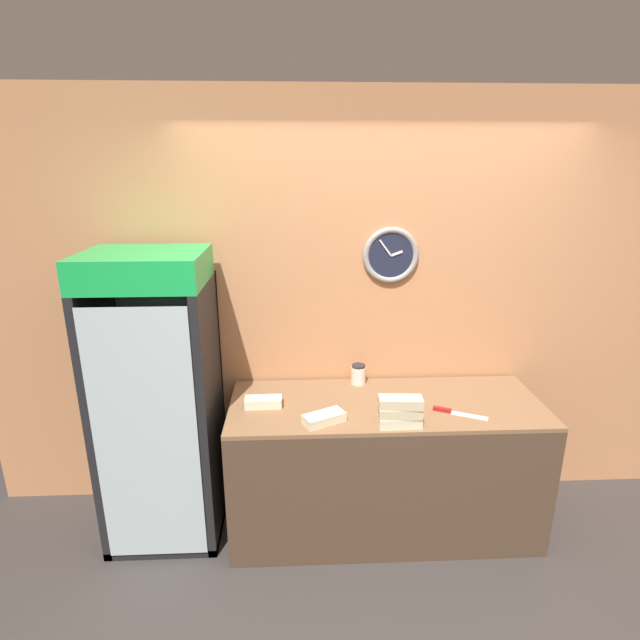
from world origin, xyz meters
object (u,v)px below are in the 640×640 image
at_px(sandwich_flat_left, 324,418).
at_px(condiment_jar, 358,374).
at_px(sandwich_stack_bottom, 400,421).
at_px(beverage_cooler, 160,385).
at_px(sandwich_stack_middle, 400,412).
at_px(chefs_knife, 452,412).
at_px(sandwich_stack_top, 401,402).
at_px(sandwich_flat_right, 263,402).

distance_m(sandwich_flat_left, condiment_jar, 0.57).
bearing_deg(sandwich_stack_bottom, beverage_cooler, 165.46).
bearing_deg(beverage_cooler, sandwich_stack_bottom, -14.54).
xyz_separation_m(sandwich_stack_middle, chefs_knife, (0.34, 0.13, -0.08)).
relative_size(sandwich_stack_bottom, sandwich_stack_top, 0.98).
bearing_deg(sandwich_flat_left, beverage_cooler, 162.60).
bearing_deg(sandwich_stack_bottom, condiment_jar, 106.12).
relative_size(sandwich_stack_bottom, chefs_knife, 0.81).
relative_size(sandwich_stack_top, sandwich_flat_right, 1.11).
distance_m(sandwich_stack_bottom, chefs_knife, 0.36).
bearing_deg(sandwich_flat_right, sandwich_stack_middle, -19.03).
bearing_deg(sandwich_stack_bottom, sandwich_stack_middle, 0.00).
relative_size(beverage_cooler, chefs_knife, 6.06).
relative_size(beverage_cooler, condiment_jar, 13.67).
xyz_separation_m(chefs_knife, condiment_jar, (-0.50, 0.43, 0.06)).
bearing_deg(sandwich_stack_top, sandwich_flat_left, 172.49).
relative_size(sandwich_flat_right, chefs_knife, 0.74).
height_order(chefs_knife, condiment_jar, condiment_jar).
distance_m(beverage_cooler, sandwich_flat_right, 0.64).
relative_size(sandwich_stack_middle, sandwich_stack_top, 0.98).
distance_m(beverage_cooler, sandwich_flat_left, 1.03).
distance_m(sandwich_stack_top, condiment_jar, 0.59).
relative_size(chefs_knife, condiment_jar, 2.26).
bearing_deg(sandwich_flat_left, sandwich_flat_right, 149.18).
relative_size(sandwich_flat_right, condiment_jar, 1.67).
bearing_deg(sandwich_stack_bottom, chefs_knife, 20.91).
relative_size(sandwich_flat_left, sandwich_flat_right, 1.17).
height_order(sandwich_stack_top, condiment_jar, sandwich_stack_top).
bearing_deg(chefs_knife, beverage_cooler, 172.33).
xyz_separation_m(beverage_cooler, sandwich_stack_middle, (1.40, -0.36, -0.02)).
distance_m(sandwich_stack_middle, sandwich_stack_top, 0.06).
bearing_deg(chefs_knife, sandwich_stack_bottom, -159.09).
height_order(sandwich_stack_top, sandwich_flat_left, sandwich_stack_top).
relative_size(beverage_cooler, sandwich_flat_right, 8.18).
bearing_deg(sandwich_stack_middle, sandwich_flat_left, 172.49).
distance_m(sandwich_stack_bottom, sandwich_flat_left, 0.42).
height_order(beverage_cooler, chefs_knife, beverage_cooler).
height_order(sandwich_stack_top, chefs_knife, sandwich_stack_top).
relative_size(sandwich_stack_middle, chefs_knife, 0.81).
bearing_deg(beverage_cooler, sandwich_stack_middle, -14.54).
distance_m(beverage_cooler, condiment_jar, 1.25).
height_order(sandwich_flat_right, chefs_knife, sandwich_flat_right).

